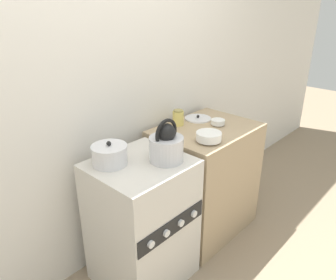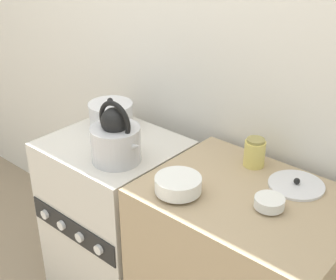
{
  "view_description": "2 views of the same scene",
  "coord_description": "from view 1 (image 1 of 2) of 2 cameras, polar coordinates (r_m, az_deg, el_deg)",
  "views": [
    {
      "loc": [
        -1.15,
        -1.03,
        1.77
      ],
      "look_at": [
        0.25,
        0.27,
        0.93
      ],
      "focal_mm": 35.0,
      "sensor_mm": 36.0,
      "label": 1
    },
    {
      "loc": [
        1.4,
        -0.97,
        1.83
      ],
      "look_at": [
        0.33,
        0.26,
        0.99
      ],
      "focal_mm": 50.0,
      "sensor_mm": 36.0,
      "label": 2
    }
  ],
  "objects": [
    {
      "name": "loose_pot_lid",
      "position": [
        2.6,
        5.23,
        3.77
      ],
      "size": [
        0.21,
        0.21,
        0.03
      ],
      "color": "silver",
      "rests_on": "counter"
    },
    {
      "name": "small_ceramic_bowl",
      "position": [
        2.49,
        8.68,
        3.12
      ],
      "size": [
        0.11,
        0.11,
        0.04
      ],
      "color": "white",
      "rests_on": "counter"
    },
    {
      "name": "enamel_bowl",
      "position": [
        2.18,
        7.11,
        0.62
      ],
      "size": [
        0.17,
        0.17,
        0.07
      ],
      "color": "white",
      "rests_on": "counter"
    },
    {
      "name": "kettle",
      "position": [
        1.93,
        -0.26,
        -0.89
      ],
      "size": [
        0.25,
        0.21,
        0.26
      ],
      "color": "silver",
      "rests_on": "stove"
    },
    {
      "name": "cooking_pot",
      "position": [
        1.93,
        -10.13,
        -2.55
      ],
      "size": [
        0.21,
        0.21,
        0.15
      ],
      "color": "silver",
      "rests_on": "stove"
    },
    {
      "name": "stove",
      "position": [
        2.18,
        -4.51,
        -14.1
      ],
      "size": [
        0.57,
        0.55,
        0.87
      ],
      "color": "beige",
      "rests_on": "ground_plane"
    },
    {
      "name": "counter",
      "position": [
        2.63,
        6.33,
        -6.84
      ],
      "size": [
        0.77,
        0.58,
        0.88
      ],
      "color": "tan",
      "rests_on": "ground_plane"
    },
    {
      "name": "storage_jar",
      "position": [
        2.45,
        1.79,
        3.9
      ],
      "size": [
        0.08,
        0.08,
        0.12
      ],
      "color": "#E0CC66",
      "rests_on": "counter"
    },
    {
      "name": "wall_back",
      "position": [
        2.1,
        -12.51,
        8.78
      ],
      "size": [
        7.0,
        0.06,
        2.5
      ],
      "color": "silver",
      "rests_on": "ground_plane"
    }
  ]
}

